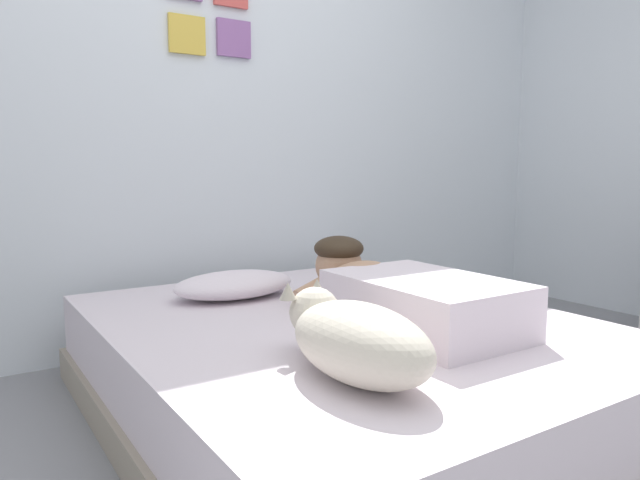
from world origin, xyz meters
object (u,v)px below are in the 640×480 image
Objects in this scene: coffee_cup at (333,286)px; cell_phone at (402,321)px; pillow at (234,285)px; person_lying at (397,292)px; dog at (354,338)px; bed at (342,368)px.

coffee_cup is 0.89× the size of cell_phone.
coffee_cup is 0.51m from cell_phone.
coffee_cup is (0.38, -0.18, -0.02)m from pillow.
cell_phone is at bearing -95.86° from coffee_cup.
person_lying reaches higher than cell_phone.
cell_phone is at bearing -64.37° from pillow.
person_lying is 6.57× the size of cell_phone.
dog is (-0.13, -1.03, 0.05)m from pillow.
bed is 0.29m from cell_phone.
person_lying is at bearing 111.83° from cell_phone.
person_lying reaches higher than dog.
pillow is 3.71× the size of cell_phone.
pillow is at bearing 115.63° from cell_phone.
cell_phone is at bearing 36.42° from dog.
pillow is at bearing 154.81° from coffee_cup.
bed is 0.65m from dog.
bed is 0.35m from person_lying.
person_lying is (0.32, -0.67, 0.05)m from pillow.
person_lying is 7.36× the size of coffee_cup.
person_lying reaches higher than pillow.
dog reaches higher than bed.
bed is at bearing 57.82° from dog.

